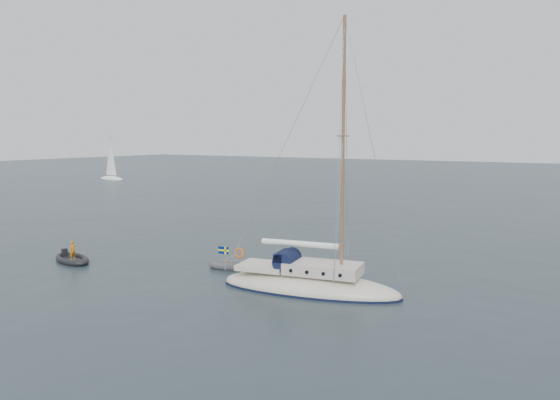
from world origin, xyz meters
The scene contains 5 objects.
ground centered at (0.00, 0.00, 0.00)m, with size 300.00×300.00×0.00m, color black.
sailboat centered at (1.46, 0.12, 1.06)m, with size 9.86×2.95×14.05m.
dinghy centered at (-4.62, 2.02, 0.19)m, with size 3.07×1.39×0.44m.
rib centered at (-14.23, -1.87, 0.21)m, with size 3.45×1.57×1.37m.
distant_yacht_a centered at (-63.08, 44.91, 3.63)m, with size 6.40×3.42×8.48m.
Camera 1 is at (14.09, -23.65, 7.80)m, focal length 35.00 mm.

